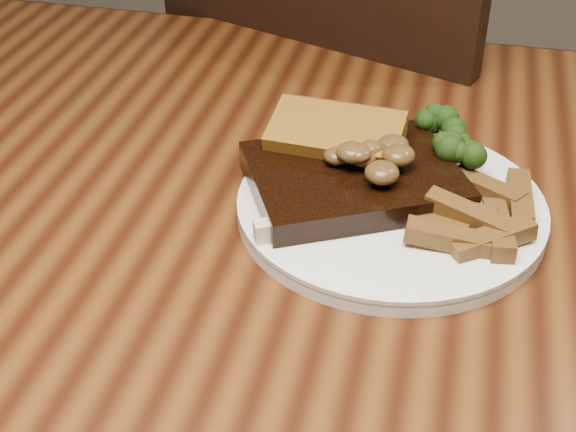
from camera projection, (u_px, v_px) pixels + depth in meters
name	position (u px, v px, depth m)	size (l,w,h in m)	color
dining_table	(292.00, 314.00, 0.74)	(1.60, 0.90, 0.75)	#532C10
chair_far	(351.00, 141.00, 1.24)	(0.59, 0.59, 0.97)	black
plate	(390.00, 209.00, 0.71)	(0.27, 0.27, 0.01)	white
steak	(353.00, 180.00, 0.71)	(0.18, 0.14, 0.03)	black
steak_bone	(341.00, 224.00, 0.67)	(0.15, 0.01, 0.02)	beige
mushroom_pile	(357.00, 156.00, 0.69)	(0.08, 0.08, 0.03)	brown
garlic_bread	(335.00, 155.00, 0.75)	(0.12, 0.07, 0.03)	#9C6B1C
potato_wedges	(478.00, 214.00, 0.67)	(0.09, 0.09, 0.02)	brown
broccoli_cluster	(444.00, 143.00, 0.75)	(0.07, 0.07, 0.04)	#1C360C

